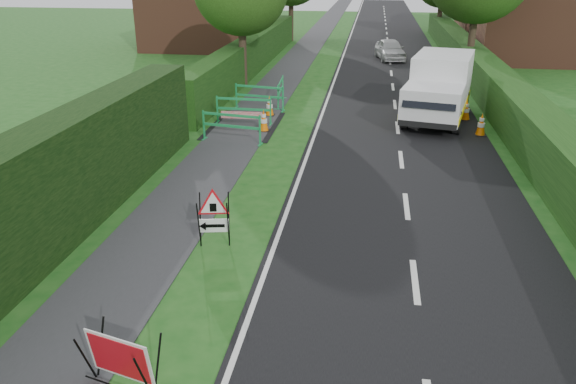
{
  "coord_description": "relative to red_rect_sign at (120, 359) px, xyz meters",
  "views": [
    {
      "loc": [
        1.48,
        -8.33,
        5.61
      ],
      "look_at": [
        -0.07,
        2.04,
        1.25
      ],
      "focal_mm": 35.0,
      "sensor_mm": 36.0,
      "label": 1
    }
  ],
  "objects": [
    {
      "name": "ground",
      "position": [
        1.75,
        2.48,
        -0.5
      ],
      "size": [
        120.0,
        120.0,
        0.0
      ],
      "primitive_type": "plane",
      "color": "#194F16",
      "rests_on": "ground"
    },
    {
      "name": "road_surface",
      "position": [
        4.25,
        37.48,
        -0.5
      ],
      "size": [
        6.0,
        90.0,
        0.02
      ],
      "primitive_type": "cube",
      "color": "black",
      "rests_on": "ground"
    },
    {
      "name": "footpath",
      "position": [
        -1.25,
        37.48,
        -0.5
      ],
      "size": [
        2.0,
        90.0,
        0.02
      ],
      "primitive_type": "cube",
      "color": "#2D2D30",
      "rests_on": "ground"
    },
    {
      "name": "hedge_west_near",
      "position": [
        -3.25,
        2.48,
        -0.5
      ],
      "size": [
        1.1,
        18.0,
        2.5
      ],
      "primitive_type": "cube",
      "color": "black",
      "rests_on": "ground"
    },
    {
      "name": "hedge_west_far",
      "position": [
        -3.25,
        24.48,
        -0.5
      ],
      "size": [
        1.0,
        24.0,
        1.8
      ],
      "primitive_type": "cube",
      "color": "#14380F",
      "rests_on": "ground"
    },
    {
      "name": "hedge_east",
      "position": [
        8.25,
        18.48,
        -0.5
      ],
      "size": [
        1.2,
        50.0,
        1.5
      ],
      "primitive_type": "cube",
      "color": "#14380F",
      "rests_on": "ground"
    },
    {
      "name": "house_west",
      "position": [
        -8.25,
        32.48,
        2.39
      ],
      "size": [
        7.5,
        7.4,
        7.88
      ],
      "color": "brown",
      "rests_on": "ground"
    },
    {
      "name": "house_east_a",
      "position": [
        12.75,
        30.48,
        2.39
      ],
      "size": [
        7.5,
        7.4,
        7.88
      ],
      "color": "brown",
      "rests_on": "ground"
    },
    {
      "name": "red_rect_sign",
      "position": [
        0.0,
        0.0,
        0.0
      ],
      "size": [
        1.14,
        0.86,
        0.88
      ],
      "rotation": [
        0.0,
        0.0,
        -0.26
      ],
      "color": "black",
      "rests_on": "ground"
    },
    {
      "name": "triangle_sign",
      "position": [
        0.13,
        4.28,
        0.27
      ],
      "size": [
        0.89,
        0.89,
        1.11
      ],
      "rotation": [
        0.0,
        0.0,
        0.19
      ],
      "color": "black",
      "rests_on": "ground"
    },
    {
      "name": "works_van",
      "position": [
        5.74,
        15.46,
        0.73
      ],
      "size": [
        3.03,
        5.41,
        2.33
      ],
      "rotation": [
        0.0,
        0.0,
        -0.22
      ],
      "color": "silver",
      "rests_on": "ground"
    },
    {
      "name": "traffic_cone_0",
      "position": [
        7.02,
        13.47,
        -0.11
      ],
      "size": [
        0.38,
        0.38,
        0.79
      ],
      "color": "black",
      "rests_on": "ground"
    },
    {
      "name": "traffic_cone_1",
      "position": [
        6.8,
        15.45,
        -0.11
      ],
      "size": [
        0.38,
        0.38,
        0.79
      ],
      "color": "black",
      "rests_on": "ground"
    },
    {
      "name": "traffic_cone_2",
      "position": [
        6.68,
        17.61,
        -0.11
      ],
      "size": [
        0.38,
        0.38,
        0.79
      ],
      "color": "black",
      "rests_on": "ground"
    },
    {
      "name": "traffic_cone_3",
      "position": [
        -0.43,
        12.88,
        -0.11
      ],
      "size": [
        0.38,
        0.38,
        0.79
      ],
      "color": "black",
      "rests_on": "ground"
    },
    {
      "name": "traffic_cone_4",
      "position": [
        -0.6,
        15.0,
        -0.11
      ],
      "size": [
        0.38,
        0.38,
        0.79
      ],
      "color": "black",
      "rests_on": "ground"
    },
    {
      "name": "ped_barrier_0",
      "position": [
        -1.23,
        11.46,
        0.13
      ],
      "size": [
        2.09,
        0.7,
        1.0
      ],
      "rotation": [
        0.0,
        0.0,
        -0.17
      ],
      "color": "#1A934A",
      "rests_on": "ground"
    },
    {
      "name": "ped_barrier_1",
      "position": [
        -1.33,
        13.73,
        0.13
      ],
      "size": [
        2.07,
        0.41,
        1.0
      ],
      "rotation": [
        0.0,
        0.0,
        -0.03
      ],
      "color": "#1A934A",
      "rests_on": "ground"
    },
    {
      "name": "ped_barrier_2",
      "position": [
        -1.17,
        15.88,
        0.13
      ],
      "size": [
        2.09,
        0.7,
        1.0
      ],
      "rotation": [
        0.0,
        0.0,
        -0.17
      ],
      "color": "#1A934A",
      "rests_on": "ground"
    },
    {
      "name": "ped_barrier_3",
      "position": [
        -0.48,
        16.95,
        0.13
      ],
      "size": [
        0.48,
        2.08,
        1.0
      ],
      "rotation": [
        0.0,
        0.0,
        1.63
      ],
      "color": "#1A934A",
      "rests_on": "ground"
    },
    {
      "name": "redwhite_plank",
      "position": [
        -1.3,
        13.26,
        -0.5
      ],
      "size": [
        1.5,
        0.07,
        0.25
      ],
      "primitive_type": "cube",
      "rotation": [
        0.0,
        0.0,
        0.02
      ],
      "color": "red",
      "rests_on": "ground"
    },
    {
      "name": "hatchback_car",
      "position": [
        4.23,
        29.0,
        0.1
      ],
      "size": [
        2.02,
        3.73,
        1.21
      ],
      "primitive_type": "imported",
      "rotation": [
        0.0,
        0.0,
        0.18
      ],
      "color": "silver",
      "rests_on": "ground"
    }
  ]
}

